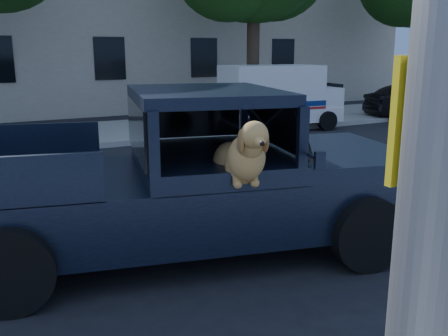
% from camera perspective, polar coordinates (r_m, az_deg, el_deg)
% --- Properties ---
extents(ground, '(120.00, 120.00, 0.00)m').
position_cam_1_polar(ground, '(7.60, 9.01, -6.26)').
color(ground, black).
rests_on(ground, ground).
extents(far_sidewalk, '(60.00, 4.00, 0.15)m').
position_cam_1_polar(far_sidewalk, '(15.69, -11.77, 4.09)').
color(far_sidewalk, gray).
rests_on(far_sidewalk, ground).
extents(lane_stripes, '(21.60, 0.14, 0.01)m').
position_cam_1_polar(lane_stripes, '(11.37, 6.69, 0.45)').
color(lane_stripes, silver).
rests_on(lane_stripes, ground).
extents(building_main, '(26.00, 6.00, 9.00)m').
position_cam_1_polar(building_main, '(23.44, -10.40, 18.00)').
color(building_main, beige).
rests_on(building_main, ground).
extents(pickup_truck, '(6.13, 3.59, 2.07)m').
position_cam_1_polar(pickup_truck, '(6.31, -5.30, -3.58)').
color(pickup_truck, black).
rests_on(pickup_truck, ground).
extents(mail_truck, '(3.89, 2.22, 2.05)m').
position_cam_1_polar(mail_truck, '(16.28, 6.17, 7.54)').
color(mail_truck, silver).
rests_on(mail_truck, ground).
extents(parked_sedan, '(2.48, 4.05, 1.26)m').
position_cam_1_polar(parked_sedan, '(19.99, 21.35, 7.02)').
color(parked_sedan, black).
rests_on(parked_sedan, ground).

